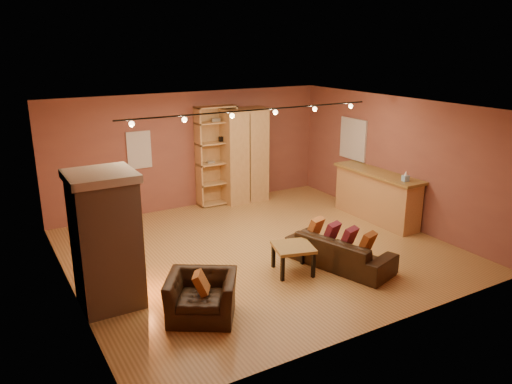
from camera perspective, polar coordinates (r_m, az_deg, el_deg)
floor at (r=9.86m, az=0.40°, el=-6.66°), size 7.00×7.00×0.00m
ceiling at (r=9.11m, az=0.44°, el=9.70°), size 7.00×7.00×0.00m
back_wall at (r=12.22m, az=-7.37°, el=4.75°), size 7.00×0.02×2.80m
left_wall at (r=8.26m, az=-21.01°, el=-2.18°), size 0.02×6.50×2.80m
right_wall at (r=11.51m, az=15.63°, el=3.51°), size 0.02×6.50×2.80m
fireplace at (r=7.89m, az=-16.72°, el=-5.25°), size 1.01×0.98×2.12m
back_window at (r=11.74m, az=-13.22°, el=4.70°), size 0.56×0.04×0.86m
bookcase at (r=12.36m, az=-4.66°, el=4.26°), size 1.00×0.39×2.46m
armoire at (r=12.55m, az=-1.34°, el=4.22°), size 1.16×0.66×2.37m
bar_counter at (r=11.65m, az=13.60°, el=-0.40°), size 0.63×2.36×1.13m
tissue_box at (r=10.87m, az=16.73°, el=1.66°), size 0.14×0.14×0.22m
right_window at (r=12.43m, az=11.04°, el=5.96°), size 0.05×0.90×1.00m
loveseat at (r=9.19m, az=9.57°, el=-6.03°), size 1.13×2.05×0.80m
armchair at (r=7.50m, az=-6.26°, el=-11.02°), size 1.19×1.08×0.87m
coffee_table at (r=8.82m, az=4.27°, el=-6.58°), size 0.82×0.82×0.51m
track_rail at (r=9.30m, az=-0.20°, el=9.14°), size 5.20×0.09×0.13m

